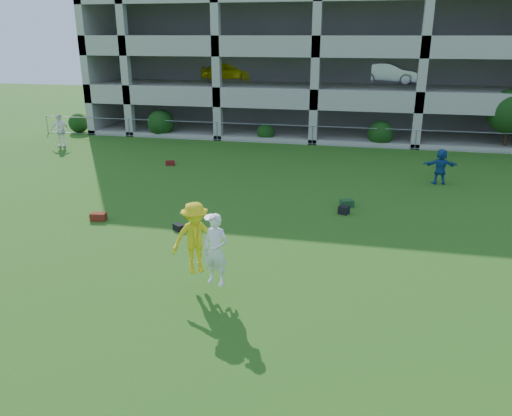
% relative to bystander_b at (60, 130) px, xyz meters
% --- Properties ---
extents(ground, '(100.00, 100.00, 0.00)m').
position_rel_bystander_b_xyz_m(ground, '(14.59, -15.32, -0.98)').
color(ground, '#235114').
rests_on(ground, ground).
extents(bystander_b, '(1.19, 0.60, 1.96)m').
position_rel_bystander_b_xyz_m(bystander_b, '(0.00, 0.00, 0.00)').
color(bystander_b, white).
rests_on(bystander_b, ground).
extents(bystander_d, '(1.53, 0.61, 1.61)m').
position_rel_bystander_b_xyz_m(bystander_d, '(21.08, -3.39, -0.18)').
color(bystander_d, '#1E4A8C').
rests_on(bystander_d, ground).
extents(bag_red_a, '(0.59, 0.39, 0.28)m').
position_rel_bystander_b_xyz_m(bag_red_a, '(8.48, -10.95, -0.84)').
color(bag_red_a, '#5B160F').
rests_on(bag_red_a, ground).
extents(bag_black_b, '(0.47, 0.43, 0.22)m').
position_rel_bystander_b_xyz_m(bag_black_b, '(11.67, -11.24, -0.87)').
color(bag_black_b, black).
rests_on(bag_black_b, ground).
extents(bag_green_c, '(0.59, 0.51, 0.26)m').
position_rel_bystander_b_xyz_m(bag_green_c, '(17.18, -7.46, -0.85)').
color(bag_green_c, '#143718').
rests_on(bag_green_c, ground).
extents(crate_d, '(0.45, 0.45, 0.30)m').
position_rel_bystander_b_xyz_m(crate_d, '(17.11, -8.32, -0.83)').
color(crate_d, black).
rests_on(crate_d, ground).
extents(bag_red_f, '(0.52, 0.41, 0.24)m').
position_rel_bystander_b_xyz_m(bag_red_f, '(8.01, -2.83, -0.86)').
color(bag_red_f, '#51120D').
rests_on(bag_red_f, ground).
extents(frisbee_contest, '(1.78, 1.39, 1.98)m').
position_rel_bystander_b_xyz_m(frisbee_contest, '(13.74, -15.04, 0.39)').
color(frisbee_contest, yellow).
rests_on(frisbee_contest, ground).
extents(parking_garage, '(30.00, 14.00, 12.00)m').
position_rel_bystander_b_xyz_m(parking_garage, '(14.59, 12.38, 5.04)').
color(parking_garage, '#9E998C').
rests_on(parking_garage, ground).
extents(fence, '(36.06, 0.06, 1.20)m').
position_rel_bystander_b_xyz_m(fence, '(14.59, 3.68, -0.37)').
color(fence, gray).
rests_on(fence, ground).
extents(shrub_row, '(34.38, 2.52, 3.50)m').
position_rel_bystander_b_xyz_m(shrub_row, '(19.18, 4.38, 0.53)').
color(shrub_row, '#163D11').
rests_on(shrub_row, ground).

